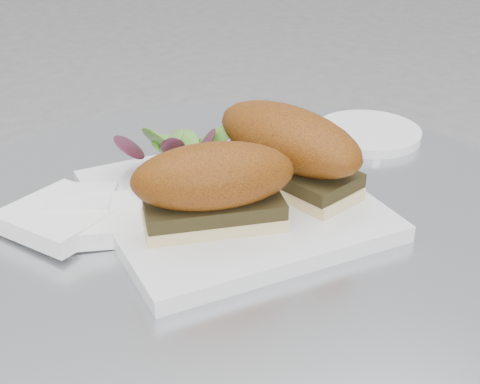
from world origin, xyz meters
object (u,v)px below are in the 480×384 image
object	(u,v)px
plate	(232,204)
sandwich_right	(288,146)
saucer	(368,133)
sandwich_left	(214,185)

from	to	relation	value
plate	sandwich_right	size ratio (longest dim) A/B	1.30
sandwich_right	saucer	size ratio (longest dim) A/B	1.49
plate	sandwich_left	world-z (taller)	sandwich_left
plate	sandwich_left	bearing A→B (deg)	-123.98
plate	saucer	size ratio (longest dim) A/B	1.94
sandwich_left	saucer	world-z (taller)	sandwich_left
sandwich_left	saucer	bearing A→B (deg)	40.00
sandwich_left	saucer	xyz separation A→B (m)	(0.25, 0.17, -0.05)
plate	saucer	xyz separation A→B (m)	(0.22, 0.12, -0.00)
sandwich_left	sandwich_right	distance (m)	0.11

